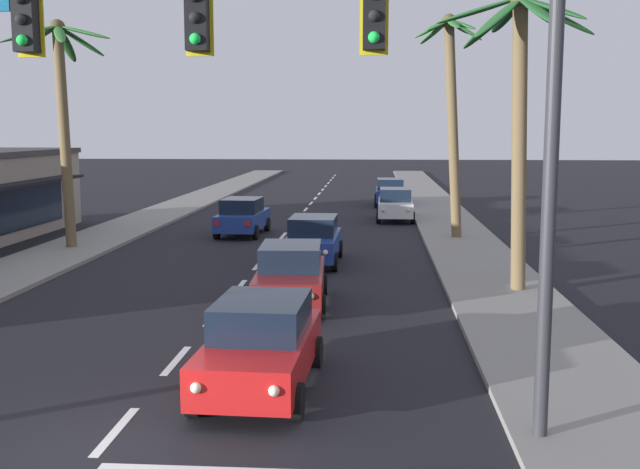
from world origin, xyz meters
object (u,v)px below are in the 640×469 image
(sedan_fifth_in_queue, at_px, (313,240))
(sedan_parked_mid_kerb, at_px, (390,192))
(sedan_third_in_queue, at_px, (291,275))
(palm_right_third, at_px, (452,96))
(traffic_signal_mast, at_px, (317,72))
(sedan_oncoming_far, at_px, (243,216))
(palm_right_second, at_px, (520,87))
(palm_left_third, at_px, (61,96))
(sedan_parked_nearest_kerb, at_px, (395,204))
(sedan_lead_at_stop_bar, at_px, (261,344))

(sedan_fifth_in_queue, distance_m, sedan_parked_mid_kerb, 21.34)
(sedan_third_in_queue, xyz_separation_m, palm_right_third, (5.47, 12.92, 5.33))
(traffic_signal_mast, relative_size, sedan_third_in_queue, 2.32)
(sedan_oncoming_far, bearing_deg, palm_right_third, -5.65)
(sedan_fifth_in_queue, distance_m, palm_right_second, 9.29)
(traffic_signal_mast, relative_size, palm_right_third, 1.10)
(sedan_oncoming_far, distance_m, palm_left_third, 9.41)
(sedan_fifth_in_queue, height_order, sedan_parked_nearest_kerb, same)
(sedan_fifth_in_queue, distance_m, sedan_oncoming_far, 8.08)
(sedan_oncoming_far, distance_m, sedan_parked_mid_kerb, 15.59)
(sedan_oncoming_far, bearing_deg, sedan_third_in_queue, -74.99)
(sedan_third_in_queue, bearing_deg, sedan_oncoming_far, 105.01)
(sedan_parked_nearest_kerb, xyz_separation_m, palm_left_third, (-13.23, -10.92, 5.19))
(sedan_lead_at_stop_bar, distance_m, sedan_parked_nearest_kerb, 26.78)
(sedan_third_in_queue, height_order, palm_left_third, palm_left_third)
(sedan_fifth_in_queue, distance_m, sedan_parked_nearest_kerb, 13.62)
(sedan_lead_at_stop_bar, distance_m, sedan_oncoming_far, 20.88)
(sedan_lead_at_stop_bar, xyz_separation_m, sedan_oncoming_far, (-3.89, 20.52, 0.00))
(traffic_signal_mast, height_order, sedan_parked_mid_kerb, traffic_signal_mast)
(sedan_parked_mid_kerb, xyz_separation_m, palm_left_third, (-13.12, -18.80, 5.19))
(sedan_third_in_queue, height_order, palm_right_third, palm_right_third)
(sedan_lead_at_stop_bar, height_order, sedan_third_in_queue, same)
(sedan_lead_at_stop_bar, bearing_deg, sedan_parked_mid_kerb, 84.95)
(palm_right_second, bearing_deg, palm_right_third, 94.43)
(sedan_parked_mid_kerb, bearing_deg, sedan_parked_nearest_kerb, -89.20)
(traffic_signal_mast, relative_size, sedan_lead_at_stop_bar, 2.33)
(sedan_oncoming_far, height_order, sedan_parked_mid_kerb, same)
(sedan_parked_nearest_kerb, bearing_deg, sedan_oncoming_far, -139.24)
(sedan_oncoming_far, bearing_deg, sedan_lead_at_stop_bar, -79.26)
(palm_right_second, bearing_deg, sedan_third_in_queue, -161.84)
(sedan_third_in_queue, height_order, sedan_oncoming_far, same)
(sedan_lead_at_stop_bar, distance_m, sedan_parked_mid_kerb, 34.62)
(palm_right_third, bearing_deg, traffic_signal_mast, -100.63)
(sedan_lead_at_stop_bar, xyz_separation_m, sedan_parked_mid_kerb, (3.05, 34.48, 0.00))
(sedan_parked_nearest_kerb, bearing_deg, palm_right_third, -73.07)
(palm_right_third, bearing_deg, palm_left_third, -165.65)
(sedan_third_in_queue, height_order, sedan_parked_mid_kerb, same)
(traffic_signal_mast, xyz_separation_m, palm_right_second, (4.93, 10.91, 0.35))
(sedan_fifth_in_queue, relative_size, palm_right_third, 0.47)
(sedan_parked_nearest_kerb, height_order, palm_right_third, palm_right_third)
(sedan_third_in_queue, bearing_deg, sedan_lead_at_stop_bar, -88.43)
(sedan_fifth_in_queue, height_order, palm_left_third, palm_left_third)
(sedan_fifth_in_queue, bearing_deg, sedan_lead_at_stop_bar, -89.53)
(sedan_third_in_queue, bearing_deg, palm_left_third, 137.71)
(sedan_parked_nearest_kerb, height_order, palm_right_second, palm_right_second)
(sedan_oncoming_far, relative_size, palm_right_second, 0.52)
(sedan_third_in_queue, relative_size, sedan_parked_nearest_kerb, 1.01)
(traffic_signal_mast, bearing_deg, sedan_third_in_queue, 98.91)
(traffic_signal_mast, xyz_separation_m, sedan_oncoming_far, (-5.09, 22.67, -4.75))
(sedan_fifth_in_queue, bearing_deg, palm_right_second, -36.52)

